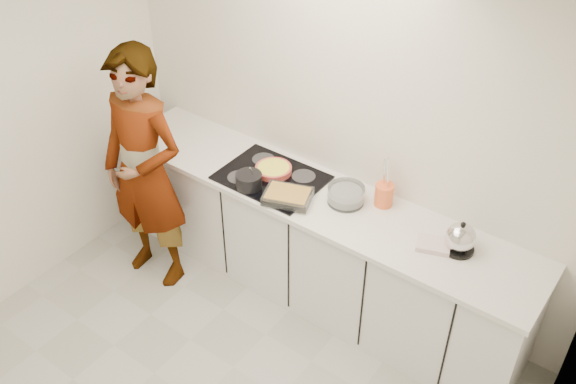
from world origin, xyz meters
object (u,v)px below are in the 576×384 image
Objects in this scene: utensil_crock at (384,195)px; hob at (271,177)px; kettle at (460,238)px; cook at (145,172)px; tart_dish at (273,169)px; mixing_bowl at (346,195)px; baking_dish at (288,196)px; saucepan at (249,180)px.

hob is at bearing -165.11° from utensil_crock.
kettle is 0.12× the size of cook.
utensil_crock is at bearing 168.16° from kettle.
kettle is at bearing -11.84° from utensil_crock.
hob is at bearing -66.99° from tart_dish.
kettle is at bearing 0.16° from mixing_bowl.
utensil_crock reaches higher than tart_dish.
mixing_bowl is at bearing 35.60° from baking_dish.
saucepan is 0.31m from baking_dish.
baking_dish is 0.64m from utensil_crock.
kettle is (1.41, 0.03, 0.06)m from tart_dish.
tart_dish is 1.59× the size of saucepan.
utensil_crock is at bearing 30.63° from mixing_bowl.
saucepan is (-0.03, -0.24, 0.03)m from tart_dish.
kettle is at bearing 10.38° from cook.
baking_dish is at bearing -36.24° from tart_dish.
baking_dish is at bearing -30.28° from hob.
tart_dish is 0.82m from utensil_crock.
cook is (-0.99, -0.37, -0.01)m from baking_dish.
saucepan is 1.33× the size of utensil_crock.
kettle reaches higher than mixing_bowl.
tart_dish is 2.12× the size of utensil_crock.
mixing_bowl is (0.59, 0.03, 0.02)m from tart_dish.
mixing_bowl is 0.25m from utensil_crock.
saucepan is 0.93m from utensil_crock.
utensil_crock is (0.22, 0.13, 0.02)m from mixing_bowl.
tart_dish is 0.34m from baking_dish.
hob is 4.56× the size of utensil_crock.
kettle is (1.13, 0.23, 0.05)m from baking_dish.
saucepan reaches higher than mixing_bowl.
cook reaches higher than saucepan.
saucepan is at bearing 20.55° from cook.
saucepan is (-0.05, -0.18, 0.06)m from hob.
mixing_bowl is at bearing 8.10° from hob.
baking_dish is at bearing 15.09° from cook.
saucepan is at bearing -106.46° from hob.
saucepan reaches higher than baking_dish.
hob is 3.42× the size of saucepan.
baking_dish is (0.31, 0.04, -0.02)m from saucepan.
tart_dish is 1.06× the size of mixing_bowl.
utensil_crock is 0.08× the size of cook.
saucepan is at bearing -154.95° from utensil_crock.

